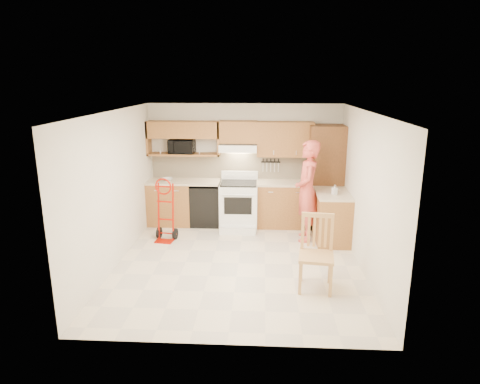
# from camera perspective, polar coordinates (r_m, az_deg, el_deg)

# --- Properties ---
(floor) EXTENTS (4.00, 4.50, 0.02)m
(floor) POSITION_cam_1_polar(r_m,az_deg,el_deg) (7.18, -0.22, -9.63)
(floor) COLOR beige
(floor) RESTS_ON ground
(ceiling) EXTENTS (4.00, 4.50, 0.02)m
(ceiling) POSITION_cam_1_polar(r_m,az_deg,el_deg) (6.54, -0.25, 10.86)
(ceiling) COLOR white
(ceiling) RESTS_ON ground
(wall_back) EXTENTS (4.00, 0.02, 2.50)m
(wall_back) POSITION_cam_1_polar(r_m,az_deg,el_deg) (8.95, 0.62, 3.84)
(wall_back) COLOR silver
(wall_back) RESTS_ON ground
(wall_front) EXTENTS (4.00, 0.02, 2.50)m
(wall_front) POSITION_cam_1_polar(r_m,az_deg,el_deg) (4.61, -1.90, -7.07)
(wall_front) COLOR silver
(wall_front) RESTS_ON ground
(wall_left) EXTENTS (0.02, 4.50, 2.50)m
(wall_left) POSITION_cam_1_polar(r_m,az_deg,el_deg) (7.15, -16.52, 0.36)
(wall_left) COLOR silver
(wall_left) RESTS_ON ground
(wall_right) EXTENTS (0.02, 4.50, 2.50)m
(wall_right) POSITION_cam_1_polar(r_m,az_deg,el_deg) (6.93, 16.59, -0.10)
(wall_right) COLOR silver
(wall_right) RESTS_ON ground
(backsplash) EXTENTS (3.92, 0.03, 0.55)m
(backsplash) POSITION_cam_1_polar(r_m,az_deg,el_deg) (8.94, 0.61, 3.49)
(backsplash) COLOR beige
(backsplash) RESTS_ON wall_back
(lower_cab_left) EXTENTS (0.90, 0.60, 0.90)m
(lower_cab_left) POSITION_cam_1_polar(r_m,az_deg,el_deg) (9.04, -9.34, -1.47)
(lower_cab_left) COLOR #A26732
(lower_cab_left) RESTS_ON ground
(dishwasher) EXTENTS (0.60, 0.60, 0.85)m
(dishwasher) POSITION_cam_1_polar(r_m,az_deg,el_deg) (8.92, -4.63, -1.71)
(dishwasher) COLOR black
(dishwasher) RESTS_ON ground
(lower_cab_right) EXTENTS (1.14, 0.60, 0.90)m
(lower_cab_right) POSITION_cam_1_polar(r_m,az_deg,el_deg) (8.85, 5.90, -1.72)
(lower_cab_right) COLOR #A26732
(lower_cab_right) RESTS_ON ground
(countertop_left) EXTENTS (1.50, 0.63, 0.04)m
(countertop_left) POSITION_cam_1_polar(r_m,az_deg,el_deg) (8.86, -7.58, 1.41)
(countertop_left) COLOR beige
(countertop_left) RESTS_ON lower_cab_left
(countertop_right) EXTENTS (1.14, 0.63, 0.04)m
(countertop_right) POSITION_cam_1_polar(r_m,az_deg,el_deg) (8.72, 5.98, 1.24)
(countertop_right) COLOR beige
(countertop_right) RESTS_ON lower_cab_right
(cab_return_right) EXTENTS (0.60, 1.00, 0.90)m
(cab_return_right) POSITION_cam_1_polar(r_m,az_deg,el_deg) (8.18, 12.26, -3.40)
(cab_return_right) COLOR #A26732
(cab_return_right) RESTS_ON ground
(countertop_return) EXTENTS (0.63, 1.00, 0.04)m
(countertop_return) POSITION_cam_1_polar(r_m,az_deg,el_deg) (8.04, 12.44, -0.22)
(countertop_return) COLOR beige
(countertop_return) RESTS_ON cab_return_right
(pantry_tall) EXTENTS (0.70, 0.60, 2.10)m
(pantry_tall) POSITION_cam_1_polar(r_m,az_deg,el_deg) (8.77, 11.36, 1.98)
(pantry_tall) COLOR brown
(pantry_tall) RESTS_ON ground
(upper_cab_left) EXTENTS (1.50, 0.33, 0.34)m
(upper_cab_left) POSITION_cam_1_polar(r_m,az_deg,el_deg) (8.81, -7.65, 8.33)
(upper_cab_left) COLOR #A26732
(upper_cab_left) RESTS_ON wall_back
(upper_shelf_mw) EXTENTS (1.50, 0.33, 0.04)m
(upper_shelf_mw) POSITION_cam_1_polar(r_m,az_deg,el_deg) (8.88, -7.54, 5.06)
(upper_shelf_mw) COLOR #A26732
(upper_shelf_mw) RESTS_ON wall_back
(upper_cab_center) EXTENTS (0.76, 0.33, 0.44)m
(upper_cab_center) POSITION_cam_1_polar(r_m,az_deg,el_deg) (8.68, -0.22, 8.10)
(upper_cab_center) COLOR #A26732
(upper_cab_center) RESTS_ON wall_back
(upper_cab_right) EXTENTS (1.14, 0.33, 0.70)m
(upper_cab_right) POSITION_cam_1_polar(r_m,az_deg,el_deg) (8.69, 6.10, 7.09)
(upper_cab_right) COLOR #A26732
(upper_cab_right) RESTS_ON wall_back
(range_hood) EXTENTS (0.76, 0.46, 0.14)m
(range_hood) POSITION_cam_1_polar(r_m,az_deg,el_deg) (8.66, -0.24, 6.01)
(range_hood) COLOR white
(range_hood) RESTS_ON wall_back
(knife_strip) EXTENTS (0.40, 0.05, 0.29)m
(knife_strip) POSITION_cam_1_polar(r_m,az_deg,el_deg) (8.89, 4.15, 3.66)
(knife_strip) COLOR black
(knife_strip) RESTS_ON backsplash
(microwave) EXTENTS (0.54, 0.39, 0.29)m
(microwave) POSITION_cam_1_polar(r_m,az_deg,el_deg) (8.86, -7.84, 6.11)
(microwave) COLOR black
(microwave) RESTS_ON upper_shelf_mw
(range) EXTENTS (0.76, 1.00, 1.12)m
(range) POSITION_cam_1_polar(r_m,az_deg,el_deg) (8.62, -0.18, -1.31)
(range) COLOR white
(range) RESTS_ON ground
(person) EXTENTS (0.48, 0.71, 1.90)m
(person) POSITION_cam_1_polar(r_m,az_deg,el_deg) (8.00, 9.02, 0.11)
(person) COLOR #D04C41
(person) RESTS_ON ground
(hand_truck) EXTENTS (0.48, 0.45, 1.09)m
(hand_truck) POSITION_cam_1_polar(r_m,az_deg,el_deg) (8.08, -10.14, -2.79)
(hand_truck) COLOR #AE1102
(hand_truck) RESTS_ON ground
(dining_chair) EXTENTS (0.55, 0.59, 1.09)m
(dining_chair) POSITION_cam_1_polar(r_m,az_deg,el_deg) (6.24, 10.24, -8.20)
(dining_chair) COLOR tan
(dining_chair) RESTS_ON ground
(soap_bottle) EXTENTS (0.11, 0.11, 0.18)m
(soap_bottle) POSITION_cam_1_polar(r_m,az_deg,el_deg) (7.90, 12.62, 0.33)
(soap_bottle) COLOR white
(soap_bottle) RESTS_ON countertop_return
(bowl) EXTENTS (0.28, 0.28, 0.05)m
(bowl) POSITION_cam_1_polar(r_m,az_deg,el_deg) (8.92, -9.73, 1.72)
(bowl) COLOR white
(bowl) RESTS_ON countertop_left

